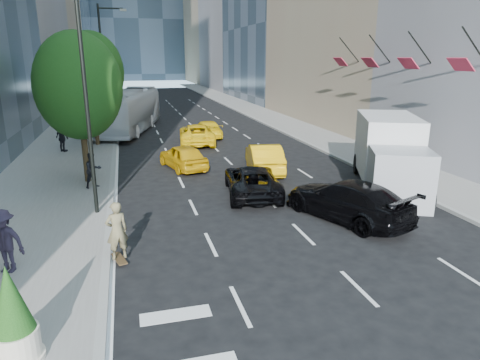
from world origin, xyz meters
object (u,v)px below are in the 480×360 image
object	(u,v)px
skateboarder	(117,234)
black_sedan_mercedes	(347,200)
box_truck	(390,153)
planter_shrub	(13,317)
black_sedan_lincoln	(252,181)
city_bus	(129,111)

from	to	relation	value
skateboarder	black_sedan_mercedes	world-z (taller)	skateboarder
box_truck	planter_shrub	bearing A→B (deg)	-124.12
black_sedan_lincoln	box_truck	world-z (taller)	box_truck
black_sedan_lincoln	planter_shrub	distance (m)	12.89
skateboarder	planter_shrub	world-z (taller)	planter_shrub
black_sedan_mercedes	black_sedan_lincoln	bearing A→B (deg)	-76.93
skateboarder	black_sedan_lincoln	world-z (taller)	skateboarder
skateboarder	black_sedan_lincoln	xyz separation A→B (m)	(6.10, 5.56, -0.24)
black_sedan_lincoln	black_sedan_mercedes	bearing A→B (deg)	134.23
black_sedan_lincoln	box_truck	size ratio (longest dim) A/B	0.66
black_sedan_mercedes	city_bus	size ratio (longest dim) A/B	0.42
city_bus	box_truck	size ratio (longest dim) A/B	1.69
black_sedan_lincoln	skateboarder	bearing A→B (deg)	51.66
black_sedan_lincoln	black_sedan_mercedes	size ratio (longest dim) A/B	0.92
black_sedan_mercedes	planter_shrub	bearing A→B (deg)	6.95
city_bus	planter_shrub	size ratio (longest dim) A/B	5.96
black_sedan_lincoln	black_sedan_mercedes	xyz separation A→B (m)	(2.79, -4.00, 0.10)
city_bus	black_sedan_lincoln	bearing A→B (deg)	-60.80
skateboarder	planter_shrub	xyz separation A→B (m)	(-2.01, -4.44, 0.25)
black_sedan_lincoln	box_truck	xyz separation A→B (m)	(6.83, -0.70, 1.07)
planter_shrub	box_truck	bearing A→B (deg)	31.90
black_sedan_lincoln	city_bus	xyz separation A→B (m)	(-5.30, 20.15, 1.12)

